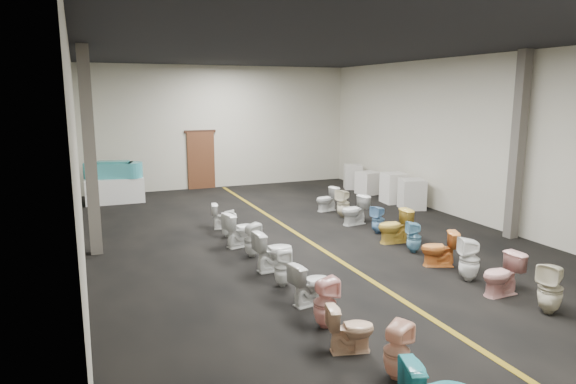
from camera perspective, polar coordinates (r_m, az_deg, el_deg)
name	(u,v)px	position (r m, az deg, el deg)	size (l,w,h in m)	color
floor	(310,242)	(12.32, 2.45, -5.57)	(16.00, 16.00, 0.00)	black
ceiling	(312,47)	(11.86, 2.63, 15.77)	(16.00, 16.00, 0.00)	black
wall_back	(221,127)	(19.41, -7.47, 7.15)	(10.00, 10.00, 0.00)	beige
wall_left	(77,158)	(10.80, -22.37, 3.48)	(16.00, 16.00, 0.00)	beige
wall_right	(481,141)	(14.69, 20.63, 5.36)	(16.00, 16.00, 0.00)	beige
aisle_stripe	(310,242)	(12.32, 2.45, -5.55)	(0.12, 15.60, 0.01)	#7F6412
back_door	(201,160)	(19.28, -9.64, 3.48)	(1.00, 0.10, 2.10)	#562D19
door_frame	(200,131)	(19.19, -9.75, 6.65)	(1.15, 0.08, 0.10)	#331C11
column_left	(90,152)	(11.80, -21.18, 4.12)	(0.25, 0.25, 4.50)	#59544C
column_right	(518,146)	(13.45, 24.17, 4.65)	(0.25, 0.25, 4.50)	#59544C
display_table	(114,190)	(17.59, -18.72, 0.21)	(1.81, 0.91, 0.81)	white
bathtub	(113,170)	(17.48, -18.85, 2.36)	(1.82, 0.97, 0.55)	teal
appliance_crate_a	(412,194)	(16.16, 13.61, -0.23)	(0.71, 0.71, 0.91)	silver
appliance_crate_b	(394,188)	(16.94, 11.70, 0.45)	(0.70, 0.70, 0.97)	silver
appliance_crate_c	(368,183)	(18.28, 8.91, 1.01)	(0.69, 0.69, 0.78)	silver
appliance_crate_d	(353,177)	(19.20, 7.23, 1.70)	(0.63, 0.63, 0.90)	silver
toilet_left_1	(397,351)	(6.76, 12.00, -16.92)	(0.33, 0.34, 0.73)	#EFB194
toilet_left_2	(351,329)	(7.30, 6.96, -14.83)	(0.37, 0.65, 0.67)	#E0B28D
toilet_left_3	(325,303)	(7.92, 4.13, -12.18)	(0.35, 0.36, 0.78)	#EAA9A1
toilet_left_4	(311,283)	(8.74, 2.52, -10.09)	(0.41, 0.72, 0.73)	silver
toilet_left_5	(283,267)	(9.50, -0.57, -8.37)	(0.32, 0.33, 0.71)	white
toilet_left_6	(274,251)	(10.30, -1.62, -6.54)	(0.45, 0.80, 0.81)	white
toilet_left_7	(252,240)	(11.17, -4.03, -5.35)	(0.33, 0.34, 0.74)	silver
toilet_left_8	(241,229)	(11.93, -5.29, -4.15)	(0.45, 0.79, 0.80)	white
toilet_left_9	(228,224)	(12.71, -6.73, -3.52)	(0.31, 0.32, 0.69)	white
toilet_left_10	(224,216)	(13.56, -7.09, -2.65)	(0.37, 0.65, 0.67)	white
toilet_right_2	(550,288)	(9.35, 27.13, -9.51)	(0.38, 0.39, 0.85)	beige
toilet_right_3	(502,275)	(9.82, 22.68, -8.47)	(0.42, 0.74, 0.76)	#E5A59F
toilet_right_4	(469,259)	(10.32, 19.51, -7.07)	(0.38, 0.39, 0.84)	white
toilet_right_5	(439,249)	(11.00, 16.44, -6.06)	(0.41, 0.72, 0.74)	orange
toilet_right_6	(414,237)	(11.77, 13.83, -4.89)	(0.32, 0.33, 0.71)	#71B0CD
toilet_right_7	(394,226)	(12.40, 11.74, -3.75)	(0.45, 0.79, 0.81)	gold
toilet_right_8	(378,220)	(13.16, 9.99, -3.04)	(0.32, 0.33, 0.71)	#6A9ECE
toilet_right_9	(355,210)	(13.95, 7.41, -2.03)	(0.44, 0.77, 0.78)	silver
toilet_right_10	(343,203)	(14.71, 6.15, -1.27)	(0.37, 0.37, 0.81)	#F3E9CB
toilet_right_11	(327,199)	(15.48, 4.34, -0.81)	(0.40, 0.70, 0.71)	silver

